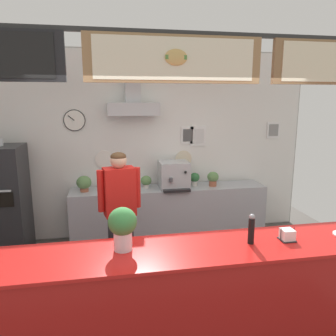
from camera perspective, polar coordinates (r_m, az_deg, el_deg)
ground_plane at (r=3.85m, az=0.70°, el=-24.90°), size 6.68×6.68×0.00m
back_wall_assembly at (r=5.41m, az=-4.07°, el=4.74°), size 5.57×2.68×3.10m
service_counter at (r=3.23m, az=2.27°, el=-22.04°), size 4.08×0.69×1.01m
back_prep_counter at (r=5.50m, az=0.26°, el=-8.00°), size 3.18×0.54×0.89m
pizza_oven at (r=5.41m, az=-26.66°, el=-5.26°), size 0.62×0.74×1.76m
shop_worker at (r=4.10m, az=-8.35°, el=-7.95°), size 0.52×0.29×1.70m
espresso_machine at (r=5.30m, az=1.02°, el=-1.24°), size 0.47×0.51×0.43m
potted_basil at (r=5.44m, az=4.65°, el=-1.78°), size 0.17×0.17×0.22m
potted_oregano at (r=5.31m, az=-3.84°, el=-2.31°), size 0.18×0.18×0.20m
potted_thyme at (r=5.26m, az=-14.43°, el=-2.56°), size 0.23×0.23×0.25m
potted_sage at (r=5.47m, az=7.84°, el=-1.75°), size 0.19×0.19×0.24m
napkin_holder at (r=3.32m, az=20.06°, el=-10.95°), size 0.14×0.13×0.12m
pepper_grinder at (r=3.12m, az=14.32°, el=-10.27°), size 0.06×0.06×0.28m
basil_vase at (r=2.91m, az=-7.92°, el=-10.15°), size 0.25×0.25×0.39m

